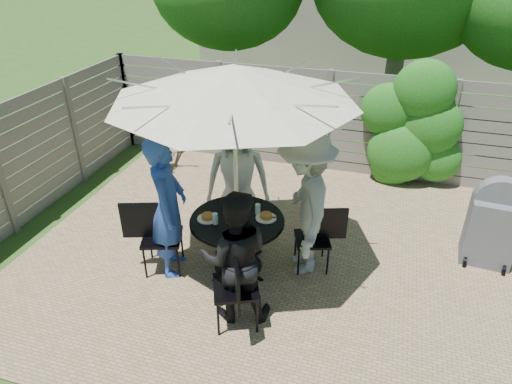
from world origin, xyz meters
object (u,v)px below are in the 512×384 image
(person_left, at_px, (168,208))
(person_front, at_px, (235,258))
(plate_left, at_px, (208,217))
(glass_right, at_px, (258,209))
(glass_left, at_px, (215,219))
(chair_back, at_px, (239,212))
(patio_table, at_px, (237,234))
(umbrella, at_px, (234,83))
(person_right, at_px, (305,204))
(syrup_jug, at_px, (232,211))
(plate_right, at_px, (266,217))
(chair_left, at_px, (162,250))
(bbq_grill, at_px, (492,225))
(plate_back, at_px, (237,202))
(glass_front, at_px, (245,226))
(plate_front, at_px, (236,234))
(chair_right, at_px, (313,250))
(chair_front, at_px, (236,301))
(person_back, at_px, (238,178))
(coffee_cup, at_px, (245,205))
(bicycle, at_px, (169,133))

(person_left, height_order, person_front, person_left)
(plate_left, height_order, glass_right, glass_right)
(person_left, height_order, glass_left, person_left)
(chair_back, xyz_separation_m, person_left, (-0.49, -1.17, 0.67))
(person_front, bearing_deg, patio_table, -90.00)
(umbrella, bearing_deg, person_left, -162.16)
(person_left, relative_size, person_right, 0.97)
(syrup_jug, bearing_deg, patio_table, -21.96)
(plate_right, distance_m, syrup_jug, 0.43)
(chair_left, relative_size, bbq_grill, 0.81)
(person_right, relative_size, plate_back, 7.36)
(plate_back, bearing_deg, glass_front, -62.55)
(glass_right, distance_m, bbq_grill, 3.03)
(chair_left, bearing_deg, patio_table, -0.97)
(person_right, bearing_deg, glass_left, -84.50)
(plate_front, relative_size, glass_right, 1.86)
(chair_right, distance_m, plate_left, 1.42)
(person_left, bearing_deg, chair_front, -139.30)
(chair_left, distance_m, glass_left, 0.89)
(bbq_grill, bearing_deg, glass_front, -151.11)
(patio_table, relative_size, plate_left, 5.60)
(glass_left, bearing_deg, glass_front, -5.16)
(person_front, height_order, glass_right, person_front)
(glass_front, bearing_deg, glass_right, 84.84)
(plate_front, bearing_deg, person_front, -72.16)
(plate_back, xyz_separation_m, glass_left, (-0.10, -0.52, 0.05))
(person_back, xyz_separation_m, plate_front, (0.36, -1.13, -0.11))
(umbrella, height_order, coffee_cup, umbrella)
(glass_right, relative_size, coffee_cup, 1.17)
(person_front, xyz_separation_m, coffee_cup, (-0.23, 1.03, 0.02))
(glass_front, bearing_deg, person_back, 113.34)
(plate_front, distance_m, glass_right, 0.53)
(chair_front, bearing_deg, patio_table, -5.18)
(patio_table, xyz_separation_m, bicycle, (-2.31, 2.78, 0.01))
(umbrella, bearing_deg, plate_right, 17.84)
(patio_table, relative_size, chair_front, 1.45)
(chair_right, xyz_separation_m, glass_left, (-1.13, -0.48, 0.56))
(chair_left, relative_size, glass_front, 7.11)
(person_back, height_order, chair_left, person_back)
(person_left, distance_m, syrup_jug, 0.78)
(patio_table, distance_m, plate_front, 0.44)
(coffee_cup, bearing_deg, glass_right, -17.96)
(glass_right, height_order, bicycle, bicycle)
(person_left, height_order, bbq_grill, person_left)
(plate_right, xyz_separation_m, glass_front, (-0.16, -0.33, 0.05))
(patio_table, height_order, plate_left, plate_left)
(plate_back, bearing_deg, glass_right, -26.66)
(plate_front, relative_size, bbq_grill, 0.21)
(chair_back, xyz_separation_m, person_right, (1.09, -0.66, 0.70))
(bbq_grill, bearing_deg, chair_back, -172.35)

